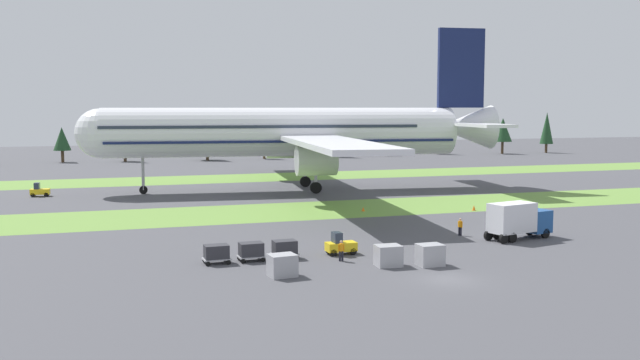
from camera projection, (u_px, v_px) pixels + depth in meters
name	position (u px, v px, depth m)	size (l,w,h in m)	color
ground_plane	(448.00, 280.00, 52.21)	(400.00, 400.00, 0.00)	#47474C
grass_strip_near	(305.00, 210.00, 87.17)	(320.00, 14.89, 0.01)	olive
grass_strip_far	(239.00, 178.00, 126.73)	(320.00, 14.89, 0.01)	olive
airliner	(294.00, 132.00, 107.17)	(63.89, 79.08, 25.06)	white
baggage_tug	(340.00, 245.00, 61.07)	(2.64, 1.38, 1.97)	yellow
cargo_dolly_lead	(285.00, 248.00, 59.39)	(2.24, 1.56, 1.55)	#A3A3A8
cargo_dolly_second	(251.00, 250.00, 58.43)	(2.24, 1.56, 1.55)	#A3A3A8
cargo_dolly_third	(216.00, 253.00, 57.46)	(2.24, 1.56, 1.55)	#A3A3A8
catering_truck	(519.00, 219.00, 68.06)	(7.29, 3.80, 3.58)	#1E4C8E
pushback_tractor	(39.00, 191.00, 100.75)	(2.73, 1.58, 1.97)	yellow
ground_crew_marshaller	(341.00, 250.00, 58.39)	(0.56, 0.36, 1.74)	black
ground_crew_loader	(460.00, 226.00, 70.02)	(0.36, 0.53, 1.74)	black
uld_container_0	(282.00, 265.00, 53.11)	(2.00, 1.60, 1.69)	#A3A3A8
uld_container_1	(388.00, 256.00, 56.57)	(2.00, 1.60, 1.70)	#A3A3A8
uld_container_2	(430.00, 255.00, 56.78)	(2.00, 1.60, 1.74)	#A3A3A8
taxiway_marker_0	(474.00, 208.00, 87.05)	(0.44, 0.44, 0.66)	orange
taxiway_marker_1	(363.00, 209.00, 86.48)	(0.44, 0.44, 0.51)	orange
distant_tree_line	(183.00, 132.00, 168.39)	(198.76, 11.05, 11.41)	#4C3823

